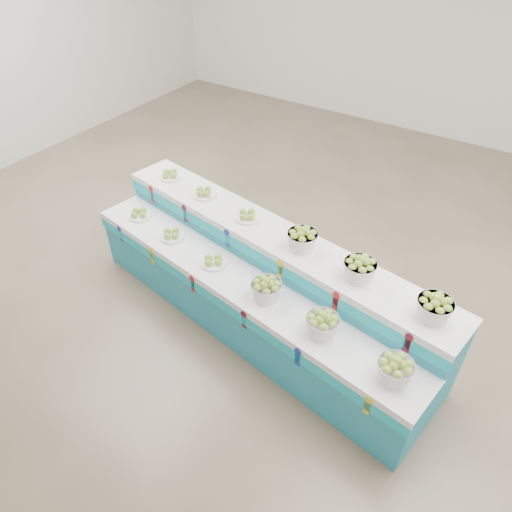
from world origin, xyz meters
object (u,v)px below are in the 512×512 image
at_px(basket_lower_left, 266,289).
at_px(basket_upper_right, 434,307).
at_px(plate_upper_mid, 204,192).
at_px(display_stand, 256,283).

distance_m(basket_lower_left, basket_upper_right, 1.44).
xyz_separation_m(plate_upper_mid, basket_upper_right, (2.64, -0.46, 0.06)).
relative_size(display_stand, basket_upper_right, 13.88).
distance_m(basket_lower_left, plate_upper_mid, 1.47).
bearing_deg(display_stand, basket_lower_left, -34.67).
distance_m(display_stand, basket_upper_right, 1.80).
bearing_deg(basket_lower_left, display_stand, 135.48).
distance_m(plate_upper_mid, basket_upper_right, 2.68).
relative_size(basket_lower_left, plate_upper_mid, 1.12).
xyz_separation_m(basket_lower_left, basket_upper_right, (1.38, 0.26, 0.30)).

